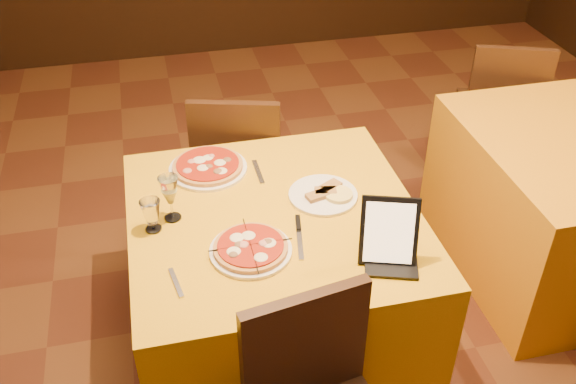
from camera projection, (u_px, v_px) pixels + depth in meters
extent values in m
cube|color=#5E2D19|center=(314.00, 379.00, 2.74)|extent=(6.00, 7.00, 0.01)
cube|color=#DDA10E|center=(275.00, 285.00, 2.67)|extent=(1.10, 1.10, 0.75)
cube|color=orange|center=(576.00, 203.00, 3.13)|extent=(1.10, 1.10, 0.75)
cylinder|color=white|center=(251.00, 251.00, 2.26)|extent=(0.29, 0.29, 0.01)
cylinder|color=#AD4C23|center=(251.00, 247.00, 2.25)|extent=(0.26, 0.26, 0.02)
cylinder|color=white|center=(208.00, 169.00, 2.68)|extent=(0.33, 0.33, 0.01)
cylinder|color=#AD4C23|center=(208.00, 166.00, 2.67)|extent=(0.29, 0.29, 0.02)
cylinder|color=white|center=(323.00, 195.00, 2.53)|extent=(0.27, 0.27, 0.01)
cylinder|color=olive|center=(323.00, 192.00, 2.52)|extent=(0.17, 0.17, 0.02)
cube|color=black|center=(389.00, 231.00, 2.17)|extent=(0.22, 0.16, 0.24)
cube|color=#B6B5BC|center=(300.00, 239.00, 2.32)|extent=(0.06, 0.23, 0.01)
cube|color=silver|center=(176.00, 283.00, 2.14)|extent=(0.04, 0.15, 0.01)
cube|color=silver|center=(258.00, 172.00, 2.67)|extent=(0.02, 0.18, 0.01)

